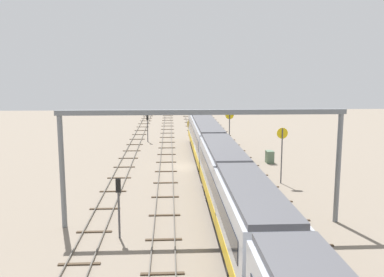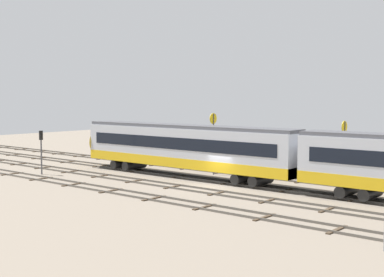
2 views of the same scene
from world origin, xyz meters
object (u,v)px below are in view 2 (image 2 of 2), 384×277
(speed_sign_near_foreground, at_px, (344,142))
(signal_light_trackside_departure, at_px, (41,146))
(relay_cabinet, at_px, (263,165))
(speed_sign_mid_trackside, at_px, (213,134))

(speed_sign_near_foreground, height_order, signal_light_trackside_departure, speed_sign_near_foreground)
(signal_light_trackside_departure, height_order, relay_cabinet, signal_light_trackside_departure)
(speed_sign_mid_trackside, xyz_separation_m, relay_cabinet, (-2.80, -4.46, -3.24))
(speed_sign_mid_trackside, relative_size, signal_light_trackside_departure, 1.40)
(relay_cabinet, bearing_deg, signal_light_trackside_departure, 44.19)
(signal_light_trackside_departure, bearing_deg, speed_sign_mid_trackside, -140.07)
(speed_sign_mid_trackside, bearing_deg, signal_light_trackside_departure, 39.93)
(relay_cabinet, bearing_deg, speed_sign_near_foreground, 173.49)
(speed_sign_near_foreground, xyz_separation_m, speed_sign_mid_trackside, (11.88, 3.43, 0.30))
(speed_sign_near_foreground, bearing_deg, relay_cabinet, -6.51)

